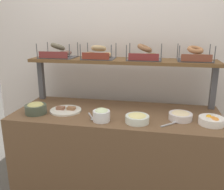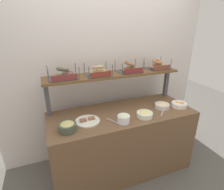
% 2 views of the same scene
% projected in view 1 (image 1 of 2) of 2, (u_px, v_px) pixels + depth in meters
% --- Properties ---
extents(back_wall, '(2.98, 0.06, 2.40)m').
position_uv_depth(back_wall, '(126.00, 63.00, 2.55)').
color(back_wall, silver).
rests_on(back_wall, ground_plane).
extents(deli_counter, '(1.78, 0.70, 0.85)m').
position_uv_depth(deli_counter, '(116.00, 156.00, 2.24)').
color(deli_counter, brown).
rests_on(deli_counter, ground_plane).
extents(shelf_riser_left, '(0.05, 0.05, 0.40)m').
position_uv_depth(shelf_riser_left, '(41.00, 80.00, 2.48)').
color(shelf_riser_left, '#4C4C51').
rests_on(shelf_riser_left, deli_counter).
extents(shelf_riser_right, '(0.05, 0.05, 0.40)m').
position_uv_depth(shelf_riser_right, '(213.00, 87.00, 2.17)').
color(shelf_riser_right, '#4C4C51').
rests_on(shelf_riser_right, deli_counter).
extents(upper_shelf, '(1.74, 0.32, 0.03)m').
position_uv_depth(upper_shelf, '(122.00, 61.00, 2.26)').
color(upper_shelf, brown).
rests_on(upper_shelf, shelf_riser_left).
extents(bowl_hummus, '(0.18, 0.18, 0.10)m').
position_uv_depth(bowl_hummus, '(36.00, 108.00, 2.09)').
color(bowl_hummus, '#444E3E').
rests_on(bowl_hummus, deli_counter).
extents(bowl_scallion_spread, '(0.14, 0.14, 0.11)m').
position_uv_depth(bowl_scallion_spread, '(101.00, 115.00, 1.92)').
color(bowl_scallion_spread, white).
rests_on(bowl_scallion_spread, deli_counter).
extents(bowl_potato_salad, '(0.19, 0.19, 0.07)m').
position_uv_depth(bowl_potato_salad, '(180.00, 116.00, 1.95)').
color(bowl_potato_salad, silver).
rests_on(bowl_potato_salad, deli_counter).
extents(bowl_egg_salad, '(0.19, 0.19, 0.07)m').
position_uv_depth(bowl_egg_salad, '(137.00, 118.00, 1.90)').
color(bowl_egg_salad, white).
rests_on(bowl_egg_salad, deli_counter).
extents(bowl_fruit_salad, '(0.19, 0.19, 0.07)m').
position_uv_depth(bowl_fruit_salad, '(212.00, 121.00, 1.86)').
color(bowl_fruit_salad, white).
rests_on(bowl_fruit_salad, deli_counter).
extents(serving_plate_white, '(0.27, 0.27, 0.04)m').
position_uv_depth(serving_plate_white, '(66.00, 110.00, 2.15)').
color(serving_plate_white, white).
rests_on(serving_plate_white, deli_counter).
extents(serving_spoon_near_plate, '(0.10, 0.16, 0.01)m').
position_uv_depth(serving_spoon_near_plate, '(92.00, 118.00, 1.98)').
color(serving_spoon_near_plate, '#B7B7BC').
rests_on(serving_spoon_near_plate, deli_counter).
extents(serving_spoon_by_edge, '(0.14, 0.13, 0.01)m').
position_uv_depth(serving_spoon_by_edge, '(172.00, 123.00, 1.87)').
color(serving_spoon_by_edge, '#B7B7BC').
rests_on(serving_spoon_by_edge, deli_counter).
extents(bagel_basket_poppy, '(0.33, 0.26, 0.15)m').
position_uv_depth(bagel_basket_poppy, '(58.00, 53.00, 2.35)').
color(bagel_basket_poppy, '#4C4C51').
rests_on(bagel_basket_poppy, upper_shelf).
extents(bagel_basket_sesame, '(0.29, 0.24, 0.14)m').
position_uv_depth(bagel_basket_sesame, '(99.00, 54.00, 2.27)').
color(bagel_basket_sesame, '#4C4C51').
rests_on(bagel_basket_sesame, upper_shelf).
extents(bagel_basket_cinnamon_raisin, '(0.31, 0.24, 0.15)m').
position_uv_depth(bagel_basket_cinnamon_raisin, '(144.00, 55.00, 2.20)').
color(bagel_basket_cinnamon_raisin, '#4C4C51').
rests_on(bagel_basket_cinnamon_raisin, upper_shelf).
extents(bagel_basket_everything, '(0.29, 0.25, 0.14)m').
position_uv_depth(bagel_basket_everything, '(195.00, 56.00, 2.14)').
color(bagel_basket_everything, '#4C4C51').
rests_on(bagel_basket_everything, upper_shelf).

